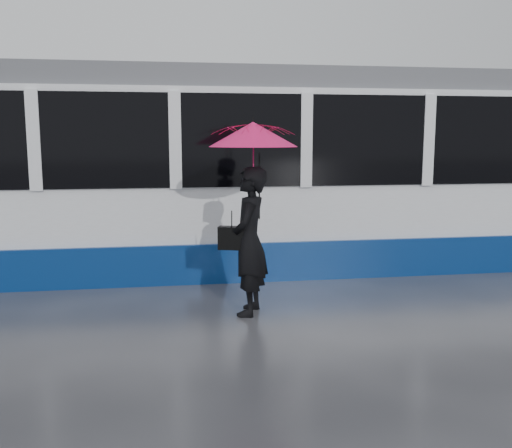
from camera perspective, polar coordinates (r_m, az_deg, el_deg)
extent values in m
plane|color=#27272B|center=(7.83, 2.59, -8.02)|extent=(90.00, 90.00, 0.00)
cube|color=#3F3D38|center=(9.52, 0.43, -4.94)|extent=(34.00, 0.07, 0.02)
cube|color=#3F3D38|center=(10.91, -0.82, -3.19)|extent=(34.00, 0.07, 0.02)
cube|color=white|center=(9.96, -16.82, 4.13)|extent=(24.00, 2.40, 2.95)
cube|color=navy|center=(10.12, -16.52, -2.74)|extent=(24.00, 2.56, 0.62)
cube|color=black|center=(9.94, -16.99, 8.01)|extent=(23.00, 2.48, 1.40)
cube|color=#56575D|center=(9.98, -17.24, 13.61)|extent=(23.60, 2.20, 0.35)
imported|color=black|center=(7.22, -0.68, -1.74)|extent=(0.64, 0.79, 1.89)
imported|color=#DE1271|center=(7.11, -0.29, 6.58)|extent=(1.30, 1.32, 0.94)
cone|color=#DE1271|center=(7.11, -0.29, 8.96)|extent=(1.40, 1.40, 0.31)
cylinder|color=black|center=(7.11, -0.29, 10.38)|extent=(0.01, 0.01, 0.07)
cylinder|color=black|center=(7.17, 0.34, 3.76)|extent=(0.02, 0.02, 0.83)
cube|color=black|center=(7.20, -2.43, -1.41)|extent=(0.37, 0.24, 0.29)
cylinder|color=black|center=(7.17, -2.45, 0.45)|extent=(0.01, 0.01, 0.18)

